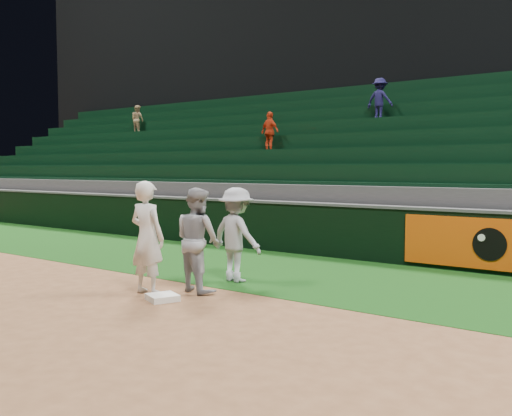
{
  "coord_description": "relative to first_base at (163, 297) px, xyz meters",
  "views": [
    {
      "loc": [
        6.32,
        -6.43,
        2.06
      ],
      "look_at": [
        -0.21,
        2.3,
        1.3
      ],
      "focal_mm": 40.0,
      "sensor_mm": 36.0,
      "label": 1
    }
  ],
  "objects": [
    {
      "name": "first_base",
      "position": [
        0.0,
        0.0,
        0.0
      ],
      "size": [
        0.57,
        0.57,
        0.1
      ],
      "primitive_type": "cube",
      "rotation": [
        0.0,
        0.0,
        -0.4
      ],
      "color": "white",
      "rests_on": "ground"
    },
    {
      "name": "first_baseman",
      "position": [
        -0.55,
        0.2,
        0.88
      ],
      "size": [
        0.7,
        0.48,
        1.86
      ],
      "primitive_type": "imported",
      "rotation": [
        0.0,
        0.0,
        3.19
      ],
      "color": "silver",
      "rests_on": "ground"
    },
    {
      "name": "base_coach",
      "position": [
        0.0,
        1.84,
        0.81
      ],
      "size": [
        1.17,
        0.77,
        1.71
      ],
      "primitive_type": "imported",
      "rotation": [
        0.0,
        0.0,
        3.02
      ],
      "color": "#9A9DA7",
      "rests_on": "foul_grass"
    },
    {
      "name": "baserunner",
      "position": [
        -0.02,
        0.83,
        0.82
      ],
      "size": [
        0.97,
        0.83,
        1.74
      ],
      "primitive_type": "imported",
      "rotation": [
        0.0,
        0.0,
        2.92
      ],
      "color": "gray",
      "rests_on": "ground"
    },
    {
      "name": "foul_grass",
      "position": [
        0.1,
        3.28,
        -0.04
      ],
      "size": [
        36.0,
        4.2,
        0.01
      ],
      "primitive_type": "cube",
      "color": "#0D340D",
      "rests_on": "ground"
    },
    {
      "name": "ground",
      "position": [
        0.1,
        0.28,
        -0.05
      ],
      "size": [
        70.0,
        70.0,
        0.0
      ],
      "primitive_type": "plane",
      "color": "brown",
      "rests_on": "ground"
    },
    {
      "name": "upper_deck",
      "position": [
        0.1,
        17.73,
        5.95
      ],
      "size": [
        40.0,
        12.0,
        12.0
      ],
      "primitive_type": "cube",
      "color": "black",
      "rests_on": "ground"
    },
    {
      "name": "field_wall",
      "position": [
        0.13,
        5.48,
        0.58
      ],
      "size": [
        36.0,
        0.45,
        1.25
      ],
      "color": "black",
      "rests_on": "ground"
    },
    {
      "name": "stadium_seating",
      "position": [
        0.1,
        9.25,
        1.65
      ],
      "size": [
        36.0,
        5.95,
        4.85
      ],
      "color": "#38383A",
      "rests_on": "ground"
    }
  ]
}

